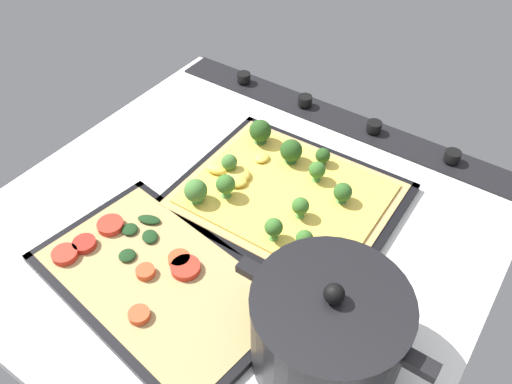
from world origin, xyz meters
TOP-DOWN VIEW (x-y plane):
  - ground_plane at (0.00, 0.00)cm, footprint 74.96×72.34cm
  - stove_control_panel at (0.00, -32.67)cm, footprint 71.96×7.00cm
  - baking_tray_front at (-3.66, -8.31)cm, footprint 34.96×29.48cm
  - broccoli_pizza at (-2.48, -8.30)cm, footprint 32.52×27.04cm
  - baking_tray_back at (2.15, 15.98)cm, footprint 38.47×26.40cm
  - veggie_pizza_back at (3.05, 15.88)cm, footprint 35.76×23.70cm
  - cooking_pot at (-22.06, 12.25)cm, footprint 25.52×18.68cm

SIDE VIEW (x-z plane):
  - ground_plane at x=0.00cm, z-range -3.00..0.00cm
  - baking_tray_front at x=-3.66cm, z-range -0.29..1.01cm
  - baking_tray_back at x=2.15cm, z-range -0.27..1.03cm
  - stove_control_panel at x=0.00cm, z-range -0.74..1.86cm
  - veggie_pizza_back at x=3.05cm, z-range 0.14..2.04cm
  - broccoli_pizza at x=-2.48cm, z-range -1.03..4.84cm
  - cooking_pot at x=-22.06cm, z-range -1.15..13.25cm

